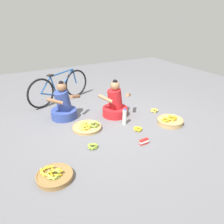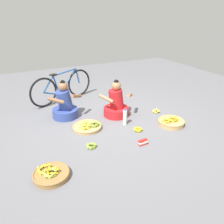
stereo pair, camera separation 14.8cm
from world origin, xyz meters
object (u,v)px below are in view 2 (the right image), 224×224
Objects in this scene: banana_basket_mid_left at (87,127)px; loose_bananas_near_vendor at (91,146)px; water_bottle at (125,117)px; vendor_woman_behind at (65,106)px; bicycle_leaning at (62,87)px; loose_bananas_front_right at (156,111)px; vendor_woman_front at (116,105)px; packet_carton_stack at (143,142)px; banana_basket_back_center at (171,122)px; loose_bananas_front_center at (138,129)px; banana_basket_near_bicycle at (51,174)px.

loose_bananas_near_vendor is at bearing -105.15° from banana_basket_mid_left.
banana_basket_mid_left is at bearing 167.18° from water_bottle.
vendor_woman_behind is 0.49× the size of bicycle_leaning.
water_bottle is at bearing -167.81° from loose_bananas_front_right.
vendor_woman_front is at bearing -22.31° from vendor_woman_behind.
loose_bananas_near_vendor is 1.16× the size of packet_carton_stack.
banana_basket_back_center is at bearing -98.33° from loose_bananas_front_right.
banana_basket_back_center is 0.71m from loose_bananas_front_center.
vendor_woman_front is at bearing 20.10° from banana_basket_mid_left.
bicycle_leaning is at bearing 125.32° from banana_basket_back_center.
loose_bananas_front_center is at bearing -68.23° from bicycle_leaning.
loose_bananas_front_center is (-0.79, -0.52, 0.00)m from loose_bananas_front_right.
packet_carton_stack is (-0.88, -0.36, -0.01)m from banana_basket_back_center.
banana_basket_back_center is 2.57× the size of loose_bananas_front_right.
banana_basket_back_center is at bearing 22.07° from packet_carton_stack.
bicycle_leaning is 1.62m from banana_basket_mid_left.
banana_basket_near_bicycle reaches higher than loose_bananas_front_right.
vendor_woman_behind reaches higher than vendor_woman_front.
loose_bananas_front_right is 1.02× the size of loose_bananas_front_center.
bicycle_leaning is 3.30× the size of banana_basket_near_bicycle.
vendor_woman_front is at bearing 84.30° from packet_carton_stack.
vendor_woman_front is at bearing 85.48° from water_bottle.
loose_bananas_front_right is at bearing -16.21° from vendor_woman_front.
banana_basket_near_bicycle is (-1.66, -1.33, -0.20)m from vendor_woman_front.
vendor_woman_front reaches higher than water_bottle.
banana_basket_near_bicycle is 1.53× the size of water_bottle.
loose_bananas_front_center is at bearing -85.56° from vendor_woman_front.
banana_basket_mid_left is at bearing 49.28° from banana_basket_near_bicycle.
loose_bananas_near_vendor is at bearing -172.31° from loose_bananas_front_center.
water_bottle is at bearing 152.68° from banana_basket_back_center.
loose_bananas_front_right is 1.88m from loose_bananas_near_vendor.
loose_bananas_front_right is (1.62, -1.56, -0.33)m from bicycle_leaning.
packet_carton_stack is (0.80, -0.30, 0.01)m from loose_bananas_near_vendor.
water_bottle is (0.74, -1.75, -0.21)m from bicycle_leaning.
banana_basket_near_bicycle is at bearing -151.22° from water_bottle.
banana_basket_near_bicycle is 2.73m from loose_bananas_front_right.
packet_carton_stack is (-0.09, -0.77, -0.11)m from water_bottle.
loose_bananas_near_vendor is (-0.17, -0.63, -0.01)m from banana_basket_mid_left.
water_bottle is (0.94, -0.84, -0.10)m from vendor_woman_behind.
loose_bananas_front_right is at bearing 81.67° from banana_basket_back_center.
water_bottle is (-0.88, -0.19, 0.12)m from loose_bananas_front_right.
banana_basket_near_bicycle reaches higher than loose_bananas_near_vendor.
banana_basket_back_center is (2.42, 0.48, 0.01)m from banana_basket_near_bicycle.
bicycle_leaning reaches higher than banana_basket_near_bicycle.
bicycle_leaning is at bearing 136.08° from loose_bananas_front_right.
banana_basket_mid_left is at bearing -89.23° from bicycle_leaning.
vendor_woman_front is 0.45m from water_bottle.
loose_bananas_front_right is at bearing 12.19° from water_bottle.
banana_basket_near_bicycle is 2.55× the size of loose_bananas_near_vendor.
packet_carton_stack is (-0.18, -0.44, 0.02)m from loose_bananas_front_center.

